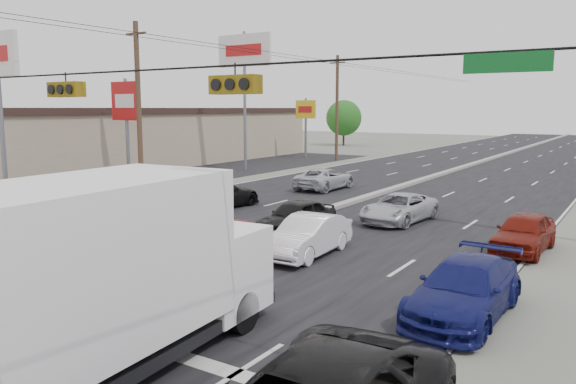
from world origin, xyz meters
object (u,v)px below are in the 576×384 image
(oncoming_far, at_px, (325,179))
(queue_car_c, at_px, (399,208))
(pole_sign_mid, at_px, (126,107))
(box_truck, at_px, (117,272))
(oncoming_near, at_px, (218,194))
(pole_sign_far, at_px, (306,114))
(pole_sign_billboard, at_px, (244,59))
(queue_car_d, at_px, (465,290))
(queue_car_a, at_px, (296,218))
(utility_pole_left_b, at_px, (139,107))
(queue_car_b, at_px, (308,236))
(queue_car_e, at_px, (524,233))
(utility_pole_left_c, at_px, (337,107))
(red_sedan, at_px, (208,244))
(tree_left_far, at_px, (344,118))

(oncoming_far, bearing_deg, queue_car_c, 138.12)
(pole_sign_mid, relative_size, box_truck, 0.92)
(queue_car_c, relative_size, oncoming_near, 0.92)
(box_truck, relative_size, queue_car_c, 1.69)
(pole_sign_far, distance_m, oncoming_near, 29.19)
(pole_sign_billboard, relative_size, queue_car_d, 2.33)
(queue_car_d, xyz_separation_m, oncoming_far, (-13.35, 17.07, -0.03))
(queue_car_a, bearing_deg, oncoming_near, 160.71)
(pole_sign_far, bearing_deg, oncoming_far, -55.85)
(queue_car_a, height_order, queue_car_c, queue_car_a)
(utility_pole_left_b, xyz_separation_m, oncoming_near, (7.45, -1.80, -4.40))
(box_truck, bearing_deg, queue_car_b, 93.71)
(pole_sign_mid, distance_m, pole_sign_far, 22.03)
(queue_car_e, bearing_deg, oncoming_near, 179.51)
(utility_pole_left_c, bearing_deg, oncoming_near, -74.47)
(utility_pole_left_c, distance_m, queue_car_a, 33.09)
(oncoming_near, bearing_deg, oncoming_far, -93.06)
(queue_car_e, relative_size, oncoming_near, 0.82)
(queue_car_d, xyz_separation_m, queue_car_e, (0.00, 7.43, -0.00))
(box_truck, xyz_separation_m, queue_car_a, (-3.33, 11.76, -1.24))
(box_truck, bearing_deg, utility_pole_left_c, 108.67)
(queue_car_c, xyz_separation_m, oncoming_far, (-7.71, 7.09, 0.03))
(pole_sign_mid, relative_size, pole_sign_far, 1.17)
(queue_car_c, distance_m, oncoming_far, 10.48)
(pole_sign_billboard, distance_m, red_sedan, 29.15)
(pole_sign_mid, relative_size, queue_car_b, 1.68)
(pole_sign_far, relative_size, queue_car_d, 1.27)
(queue_car_d, bearing_deg, pole_sign_billboard, 137.62)
(pole_sign_mid, xyz_separation_m, queue_car_d, (26.60, -13.12, -4.43))
(box_truck, xyz_separation_m, red_sedan, (-3.33, 6.43, -1.22))
(pole_sign_billboard, height_order, queue_car_a, pole_sign_billboard)
(pole_sign_billboard, distance_m, oncoming_far, 14.81)
(pole_sign_mid, bearing_deg, utility_pole_left_c, 78.44)
(pole_sign_mid, xyz_separation_m, queue_car_b, (20.50, -10.27, -4.43))
(queue_car_c, relative_size, queue_car_e, 1.12)
(tree_left_far, distance_m, box_truck, 67.05)
(queue_car_a, distance_m, oncoming_far, 12.74)
(utility_pole_left_c, xyz_separation_m, tree_left_far, (-9.50, 20.00, -1.39))
(queue_car_a, bearing_deg, queue_car_b, -45.86)
(pole_sign_mid, distance_m, oncoming_far, 14.52)
(box_truck, relative_size, oncoming_far, 1.60)
(box_truck, relative_size, red_sedan, 1.75)
(utility_pole_left_b, height_order, utility_pole_left_c, same)
(queue_car_d, bearing_deg, queue_car_b, 156.38)
(oncoming_near, distance_m, oncoming_far, 8.85)
(queue_car_a, xyz_separation_m, oncoming_far, (-5.15, 11.65, -0.03))
(queue_car_a, relative_size, oncoming_near, 0.83)
(utility_pole_left_c, xyz_separation_m, queue_car_d, (22.10, -35.12, -4.42))
(red_sedan, bearing_deg, queue_car_a, 94.39)
(queue_car_b, bearing_deg, queue_car_d, -27.20)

